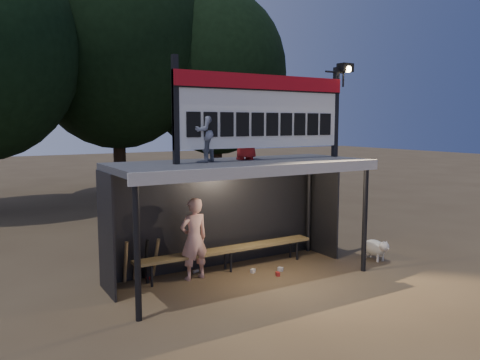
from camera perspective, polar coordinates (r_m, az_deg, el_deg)
ground at (r=9.44m, az=0.20°, el=-11.86°), size 80.00×80.00×0.00m
player at (r=9.22m, az=-5.65°, el=-7.13°), size 0.62×0.43×1.61m
child_a at (r=8.63m, az=-4.62°, el=5.91°), size 0.70×0.67×1.14m
child_b at (r=9.28m, az=0.67°, el=5.88°), size 0.56×0.39×1.10m
dugout_shelter at (r=9.22m, az=-0.57°, el=-0.51°), size 5.10×2.08×2.32m
scoreboard_assembly at (r=9.23m, az=3.25°, el=8.68°), size 4.10×0.27×1.99m
bench at (r=9.77m, az=-1.47°, el=-8.56°), size 4.00×0.35×0.48m
tree_mid at (r=20.21m, az=-14.85°, el=15.60°), size 7.22×7.22×10.36m
tree_right at (r=20.65m, az=-2.96°, el=12.89°), size 6.08×6.08×8.72m
dog at (r=10.97m, az=16.20°, el=-7.93°), size 0.36×0.81×0.49m
bats at (r=9.31m, az=-11.98°, el=-9.50°), size 0.68×0.35×0.84m
litter at (r=9.64m, az=-0.80°, el=-11.22°), size 2.64×1.21×0.08m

